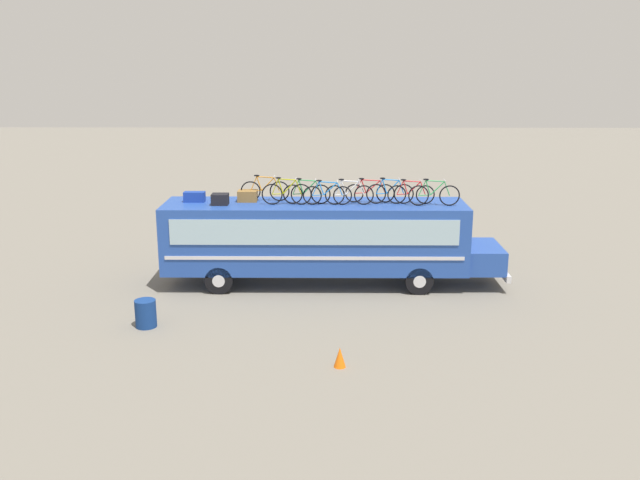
% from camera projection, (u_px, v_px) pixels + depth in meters
% --- Properties ---
extents(ground_plane, '(120.00, 120.00, 0.00)m').
position_uv_depth(ground_plane, '(315.00, 284.00, 24.75)').
color(ground_plane, slate).
extents(bus, '(11.94, 2.51, 2.93)m').
position_uv_depth(bus, '(321.00, 237.00, 24.31)').
color(bus, '#23479E').
rests_on(bus, ground).
extents(luggage_bag_1, '(0.73, 0.35, 0.35)m').
position_uv_depth(luggage_bag_1, '(194.00, 197.00, 24.22)').
color(luggage_bag_1, '#193899').
rests_on(luggage_bag_1, bus).
extents(luggage_bag_2, '(0.57, 0.49, 0.38)m').
position_uv_depth(luggage_bag_2, '(220.00, 199.00, 23.73)').
color(luggage_bag_2, black).
rests_on(luggage_bag_2, bus).
extents(luggage_bag_3, '(0.67, 0.56, 0.39)m').
position_uv_depth(luggage_bag_3, '(248.00, 196.00, 24.31)').
color(luggage_bag_3, olive).
rests_on(luggage_bag_3, bus).
extents(rooftop_bicycle_1, '(1.72, 0.44, 0.93)m').
position_uv_depth(rooftop_bicycle_1, '(265.00, 190.00, 24.31)').
color(rooftop_bicycle_1, black).
rests_on(rooftop_bicycle_1, bus).
extents(rooftop_bicycle_2, '(1.72, 0.44, 0.96)m').
position_uv_depth(rooftop_bicycle_2, '(287.00, 193.00, 23.68)').
color(rooftop_bicycle_2, black).
rests_on(rooftop_bicycle_2, bus).
extents(rooftop_bicycle_3, '(1.64, 0.44, 0.91)m').
position_uv_depth(rooftop_bicycle_3, '(307.00, 193.00, 23.80)').
color(rooftop_bicycle_3, black).
rests_on(rooftop_bicycle_3, bus).
extents(rooftop_bicycle_4, '(1.69, 0.44, 0.87)m').
position_uv_depth(rooftop_bicycle_4, '(327.00, 194.00, 23.66)').
color(rooftop_bicycle_4, black).
rests_on(rooftop_bicycle_4, bus).
extents(rooftop_bicycle_5, '(1.68, 0.44, 0.91)m').
position_uv_depth(rooftop_bicycle_5, '(349.00, 194.00, 23.67)').
color(rooftop_bicycle_5, black).
rests_on(rooftop_bicycle_5, bus).
extents(rooftop_bicycle_6, '(1.73, 0.44, 0.87)m').
position_uv_depth(rooftop_bicycle_6, '(370.00, 192.00, 24.04)').
color(rooftop_bicycle_6, black).
rests_on(rooftop_bicycle_6, bus).
extents(rooftop_bicycle_7, '(1.65, 0.44, 0.92)m').
position_uv_depth(rooftop_bicycle_7, '(390.00, 193.00, 23.83)').
color(rooftop_bicycle_7, black).
rests_on(rooftop_bicycle_7, bus).
extents(rooftop_bicycle_8, '(1.64, 0.44, 0.87)m').
position_uv_depth(rooftop_bicycle_8, '(411.00, 194.00, 23.81)').
color(rooftop_bicycle_8, black).
rests_on(rooftop_bicycle_8, bus).
extents(rooftop_bicycle_9, '(1.76, 0.44, 0.94)m').
position_uv_depth(rooftop_bicycle_9, '(434.00, 194.00, 23.50)').
color(rooftop_bicycle_9, black).
rests_on(rooftop_bicycle_9, bus).
extents(trash_bin, '(0.63, 0.63, 0.84)m').
position_uv_depth(trash_bin, '(146.00, 313.00, 20.64)').
color(trash_bin, navy).
rests_on(trash_bin, ground).
extents(traffic_cone, '(0.32, 0.32, 0.54)m').
position_uv_depth(traffic_cone, '(340.00, 357.00, 17.95)').
color(traffic_cone, orange).
rests_on(traffic_cone, ground).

